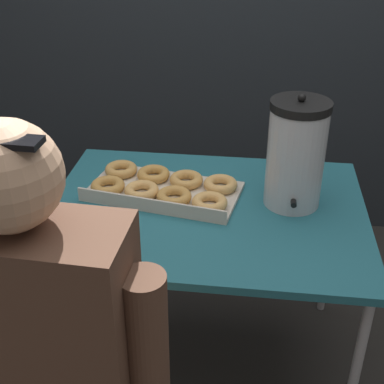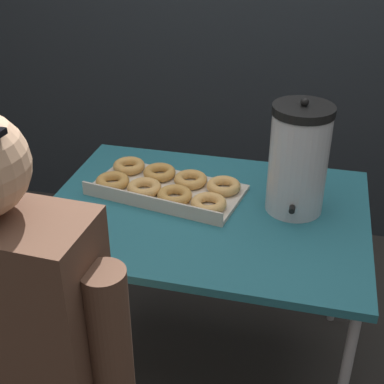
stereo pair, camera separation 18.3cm
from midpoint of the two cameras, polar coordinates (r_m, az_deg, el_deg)
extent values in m
plane|color=#2D2B28|center=(2.32, 3.59, -17.40)|extent=(12.00, 12.00, 0.00)
cube|color=#236675|center=(1.86, 4.28, -2.24)|extent=(1.10, 0.83, 0.03)
cylinder|color=#ADADB2|center=(1.95, -13.55, -15.07)|extent=(0.03, 0.03, 0.70)
cylinder|color=#ADADB2|center=(2.47, -6.20, -3.53)|extent=(0.03, 0.03, 0.70)
cylinder|color=#ADADB2|center=(2.37, 17.78, -6.59)|extent=(0.03, 0.03, 0.70)
cube|color=beige|center=(1.94, 0.01, 0.17)|extent=(0.58, 0.37, 0.02)
cube|color=beige|center=(1.82, -1.73, -1.06)|extent=(0.53, 0.10, 0.04)
torus|color=tan|center=(1.96, -5.86, 1.07)|extent=(0.17, 0.17, 0.03)
torus|color=#E9B165|center=(1.91, -2.40, 0.38)|extent=(0.13, 0.13, 0.03)
torus|color=tan|center=(1.86, 0.95, -0.43)|extent=(0.17, 0.17, 0.03)
torus|color=#E9B164|center=(1.82, 4.67, -1.30)|extent=(0.15, 0.15, 0.03)
torus|color=tan|center=(2.06, -4.24, 2.73)|extent=(0.15, 0.15, 0.03)
torus|color=#CD9549|center=(2.01, -0.90, 2.03)|extent=(0.17, 0.17, 0.03)
torus|color=tan|center=(1.96, 2.51, 1.26)|extent=(0.12, 0.12, 0.03)
torus|color=#E7AF63|center=(1.93, 6.11, 0.56)|extent=(0.17, 0.17, 0.03)
cylinder|color=silver|center=(1.82, 14.08, 2.89)|extent=(0.19, 0.19, 0.35)
cylinder|color=black|center=(1.74, 14.83, 8.40)|extent=(0.20, 0.20, 0.03)
sphere|color=black|center=(1.73, 14.94, 9.18)|extent=(0.03, 0.03, 0.03)
cylinder|color=black|center=(1.78, 13.56, -1.74)|extent=(0.02, 0.05, 0.02)
cube|color=#2D334C|center=(1.74, -10.29, -4.34)|extent=(0.09, 0.16, 0.01)
cube|color=#2D333D|center=(1.74, -10.30, -4.19)|extent=(0.08, 0.14, 0.00)
cube|color=brown|center=(1.35, -15.09, -13.77)|extent=(0.47, 0.23, 0.63)
cylinder|color=brown|center=(1.28, -4.39, -17.50)|extent=(0.10, 0.10, 0.50)
camera|label=1|loc=(0.09, -87.14, 1.64)|focal=50.00mm
camera|label=2|loc=(0.09, 92.86, -1.64)|focal=50.00mm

